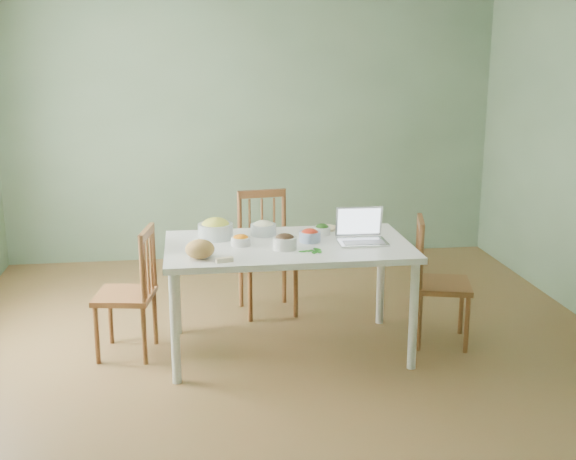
{
  "coord_description": "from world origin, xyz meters",
  "views": [
    {
      "loc": [
        -0.66,
        -4.88,
        2.18
      ],
      "look_at": [
        0.03,
        0.02,
        0.91
      ],
      "focal_mm": 45.19,
      "sensor_mm": 36.0,
      "label": 1
    }
  ],
  "objects": [
    {
      "name": "floor",
      "position": [
        0.0,
        0.0,
        0.0
      ],
      "size": [
        5.0,
        5.0,
        0.0
      ],
      "primitive_type": "cube",
      "color": "brown",
      "rests_on": "ground"
    },
    {
      "name": "butter_stick",
      "position": [
        -0.44,
        -0.37,
        0.83
      ],
      "size": [
        0.12,
        0.06,
        0.03
      ],
      "primitive_type": "cube",
      "rotation": [
        0.0,
        0.0,
        0.24
      ],
      "color": "beige",
      "rests_on": "dining_table"
    },
    {
      "name": "bowl_mushroom",
      "position": [
        -0.02,
        -0.12,
        0.86
      ],
      "size": [
        0.21,
        0.21,
        0.11
      ],
      "primitive_type": null,
      "rotation": [
        0.0,
        0.0,
        0.36
      ],
      "color": "black",
      "rests_on": "dining_table"
    },
    {
      "name": "chair_left",
      "position": [
        -1.14,
        0.12,
        0.47
      ],
      "size": [
        0.46,
        0.47,
        0.93
      ],
      "primitive_type": null,
      "rotation": [
        0.0,
        0.0,
        -1.74
      ],
      "color": "brown",
      "rests_on": "floor"
    },
    {
      "name": "bowl_redpep",
      "position": [
        0.19,
        0.05,
        0.86
      ],
      "size": [
        0.2,
        0.2,
        0.09
      ],
      "primitive_type": null,
      "rotation": [
        0.0,
        0.0,
        0.42
      ],
      "color": "red",
      "rests_on": "dining_table"
    },
    {
      "name": "bowl_onion",
      "position": [
        -0.12,
        0.29,
        0.86
      ],
      "size": [
        0.19,
        0.19,
        0.1
      ],
      "primitive_type": null,
      "rotation": [
        0.0,
        0.0,
        -0.0
      ],
      "color": "beige",
      "rests_on": "dining_table"
    },
    {
      "name": "wall_front",
      "position": [
        0.0,
        -2.5,
        1.35
      ],
      "size": [
        5.0,
        0.0,
        2.7
      ],
      "primitive_type": "cube",
      "color": "gray",
      "rests_on": "ground"
    },
    {
      "name": "bowl_carrot",
      "position": [
        -0.31,
        0.02,
        0.85
      ],
      "size": [
        0.16,
        0.16,
        0.08
      ],
      "primitive_type": null,
      "rotation": [
        0.0,
        0.0,
        -0.23
      ],
      "color": "#FC7700",
      "rests_on": "dining_table"
    },
    {
      "name": "basil_bunch",
      "position": [
        0.15,
        -0.2,
        0.82
      ],
      "size": [
        0.18,
        0.18,
        0.02
      ],
      "primitive_type": null,
      "color": "#176714",
      "rests_on": "dining_table"
    },
    {
      "name": "chair_right",
      "position": [
        1.18,
        0.01,
        0.47
      ],
      "size": [
        0.49,
        0.51,
        0.95
      ],
      "primitive_type": null,
      "rotation": [
        0.0,
        0.0,
        1.31
      ],
      "color": "brown",
      "rests_on": "floor"
    },
    {
      "name": "chair_far",
      "position": [
        -0.03,
        0.82,
        0.5
      ],
      "size": [
        0.49,
        0.48,
        1.0
      ],
      "primitive_type": null,
      "rotation": [
        0.0,
        0.0,
        0.13
      ],
      "color": "brown",
      "rests_on": "floor"
    },
    {
      "name": "bowl_broccoli",
      "position": [
        0.31,
        0.24,
        0.85
      ],
      "size": [
        0.16,
        0.16,
        0.08
      ],
      "primitive_type": null,
      "rotation": [
        0.0,
        0.0,
        -0.39
      ],
      "color": "#1B3D11",
      "rests_on": "dining_table"
    },
    {
      "name": "dining_table",
      "position": [
        0.03,
        0.02,
        0.41
      ],
      "size": [
        1.73,
        0.97,
        0.81
      ],
      "primitive_type": null,
      "color": "white",
      "rests_on": "floor"
    },
    {
      "name": "flatbread",
      "position": [
        0.37,
        0.39,
        0.82
      ],
      "size": [
        0.21,
        0.21,
        0.02
      ],
      "primitive_type": "cylinder",
      "rotation": [
        0.0,
        0.0,
        0.21
      ],
      "color": "beige",
      "rests_on": "dining_table"
    },
    {
      "name": "wall_back",
      "position": [
        0.0,
        2.5,
        1.35
      ],
      "size": [
        5.0,
        0.0,
        2.7
      ],
      "primitive_type": "cube",
      "color": "gray",
      "rests_on": "ground"
    },
    {
      "name": "laptop",
      "position": [
        0.55,
        -0.04,
        0.93
      ],
      "size": [
        0.35,
        0.28,
        0.24
      ],
      "primitive_type": null,
      "rotation": [
        0.0,
        0.0,
        -0.02
      ],
      "color": "silver",
      "rests_on": "dining_table"
    },
    {
      "name": "bowl_squash",
      "position": [
        -0.47,
        0.23,
        0.88
      ],
      "size": [
        0.3,
        0.3,
        0.15
      ],
      "primitive_type": null,
      "rotation": [
        0.0,
        0.0,
        -0.19
      ],
      "color": "gold",
      "rests_on": "dining_table"
    },
    {
      "name": "bread_boule",
      "position": [
        -0.6,
        -0.26,
        0.87
      ],
      "size": [
        0.2,
        0.2,
        0.13
      ],
      "primitive_type": "ellipsoid",
      "rotation": [
        0.0,
        0.0,
        -0.02
      ],
      "color": "#AD7D40",
      "rests_on": "dining_table"
    }
  ]
}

